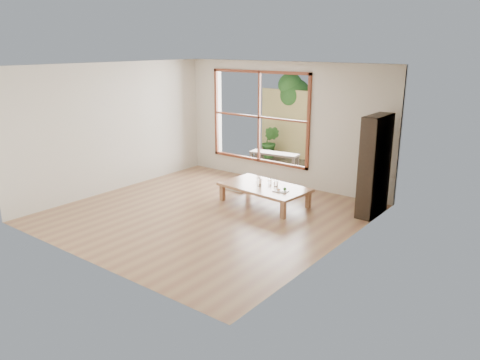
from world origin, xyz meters
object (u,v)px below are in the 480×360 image
object	(u,v)px
low_table	(264,188)
bookshelf	(375,166)
garden_bench	(274,155)
food_tray	(281,190)

from	to	relation	value
low_table	bookshelf	size ratio (longest dim) A/B	0.97
low_table	garden_bench	bearing A→B (deg)	124.46
low_table	garden_bench	distance (m)	2.65
bookshelf	garden_bench	world-z (taller)	bookshelf
bookshelf	garden_bench	xyz separation A→B (m)	(-3.13, 1.58, -0.55)
low_table	garden_bench	xyz separation A→B (m)	(-1.30, 2.30, 0.03)
low_table	food_tray	xyz separation A→B (m)	(0.44, -0.10, 0.06)
low_table	food_tray	bearing A→B (deg)	-7.65
food_tray	low_table	bearing A→B (deg)	162.01
bookshelf	food_tray	world-z (taller)	bookshelf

